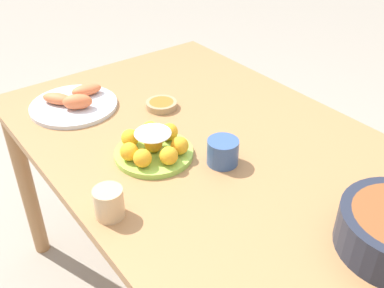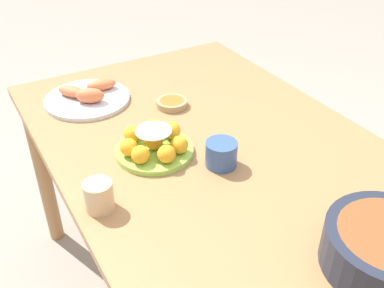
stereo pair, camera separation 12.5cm
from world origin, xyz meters
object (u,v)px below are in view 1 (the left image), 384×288
object	(u,v)px
dining_table	(229,180)
seafood_platter	(74,103)
sauce_bowl	(161,105)
cup_near	(109,203)
cup_far	(223,152)
cake_plate	(153,147)

from	to	relation	value
dining_table	seafood_platter	bearing A→B (deg)	-156.34
sauce_bowl	cup_near	distance (m)	0.53
seafood_platter	cup_near	bearing A→B (deg)	-16.16
cup_near	cup_far	world-z (taller)	cup_near
seafood_platter	cake_plate	bearing A→B (deg)	8.33
cup_near	sauce_bowl	bearing A→B (deg)	133.12
cup_far	dining_table	bearing A→B (deg)	106.99
cup_far	seafood_platter	bearing A→B (deg)	-160.33
cup_far	cake_plate	bearing A→B (deg)	-136.33
sauce_bowl	cup_far	size ratio (longest dim) A/B	1.19
sauce_bowl	cup_near	world-z (taller)	cup_near
cake_plate	cup_far	bearing A→B (deg)	43.67
cake_plate	cup_far	size ratio (longest dim) A/B	2.56
cup_near	seafood_platter	bearing A→B (deg)	163.84
seafood_platter	cup_far	xyz separation A→B (m)	(0.54, 0.19, 0.02)
dining_table	cup_near	world-z (taller)	cup_near
cake_plate	seafood_platter	world-z (taller)	cake_plate
cake_plate	cup_far	xyz separation A→B (m)	(0.14, 0.13, 0.00)
cake_plate	sauce_bowl	distance (m)	0.28
sauce_bowl	cup_far	bearing A→B (deg)	-5.89
seafood_platter	cup_near	distance (m)	0.56
cake_plate	cup_near	world-z (taller)	cake_plate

